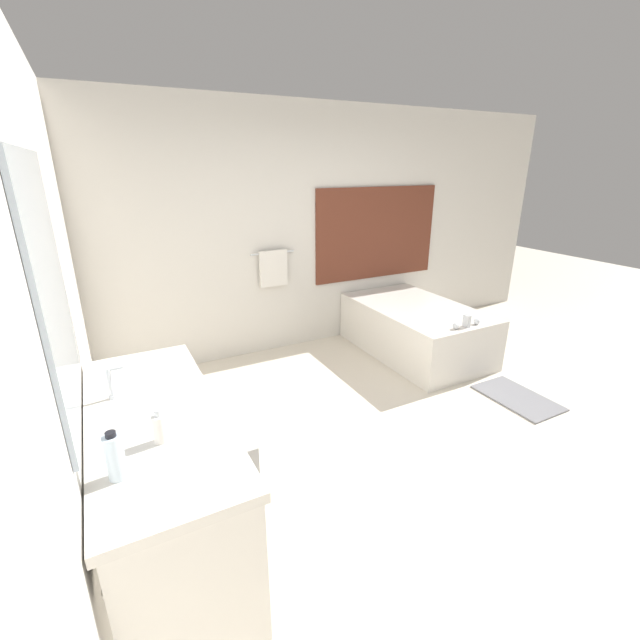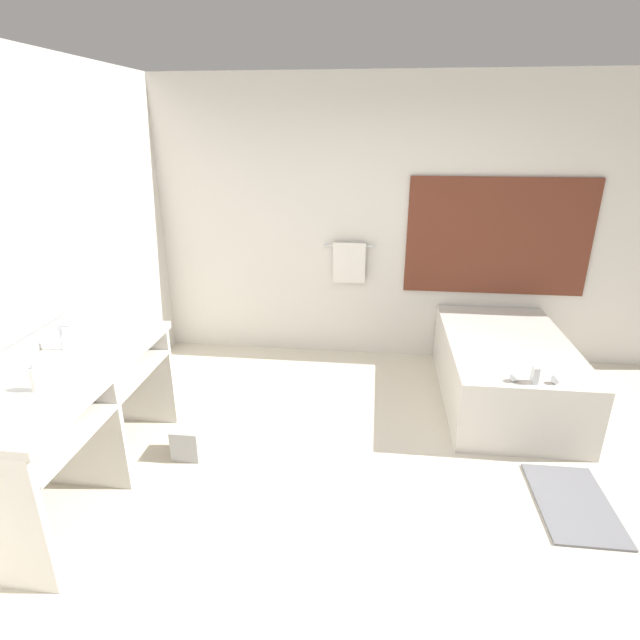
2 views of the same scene
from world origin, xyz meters
The scene contains 10 objects.
ground_plane centered at (0.00, 0.00, 0.00)m, with size 16.00×16.00×0.00m, color beige.
wall_back_with_blinds centered at (0.04, 2.23, 1.35)m, with size 7.40×0.13×2.70m.
wall_left_with_mirror centered at (-2.23, 0.00, 1.35)m, with size 0.08×7.40×2.70m.
vanity_counter centered at (-1.87, -0.08, 0.65)m, with size 0.64×1.63×0.87m.
sink_faucet centered at (-2.04, 0.13, 0.96)m, with size 0.09×0.04×0.18m.
bathtub centered at (1.10, 1.35, 0.31)m, with size 1.01×1.67×0.68m.
water_bottle_1 centered at (-2.06, -0.56, 0.97)m, with size 0.07×0.07×0.21m.
soap_dispenser centered at (-1.87, -0.39, 0.94)m, with size 0.06×0.06×0.16m.
waste_bin centered at (-1.33, 0.28, 0.12)m, with size 0.20×0.20×0.23m.
bath_mat centered at (1.27, 0.06, 0.01)m, with size 0.45×0.73×0.02m.
Camera 1 is at (-2.00, -2.18, 2.06)m, focal length 24.00 mm.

